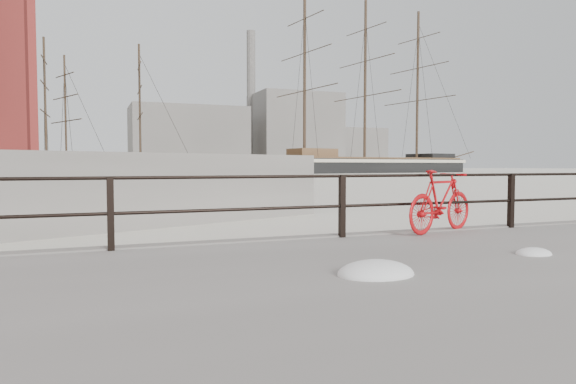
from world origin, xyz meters
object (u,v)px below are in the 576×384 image
object	(u,v)px
barque_black	(364,173)
schooner_mid	(95,175)
bicycle	(441,201)
schooner_left	(27,176)

from	to	relation	value
barque_black	schooner_mid	xyz separation A→B (m)	(-49.85, -8.25, 0.00)
bicycle	barque_black	world-z (taller)	barque_black
barque_black	schooner_mid	size ratio (longest dim) A/B	2.18
schooner_mid	schooner_left	bearing A→B (deg)	165.97
bicycle	schooner_left	xyz separation A→B (m)	(-13.64, 75.81, -0.89)
bicycle	barque_black	xyz separation A→B (m)	(45.41, 81.40, -0.89)
barque_black	schooner_left	world-z (taller)	barque_black
bicycle	schooner_mid	distance (m)	73.29
bicycle	schooner_left	distance (m)	77.03
bicycle	schooner_mid	world-z (taller)	schooner_mid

